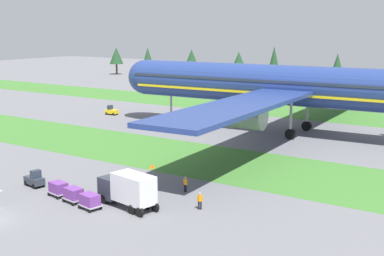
{
  "coord_description": "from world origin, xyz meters",
  "views": [
    {
      "loc": [
        41.56,
        -28.35,
        17.94
      ],
      "look_at": [
        1.67,
        31.51,
        4.0
      ],
      "focal_mm": 49.3,
      "sensor_mm": 36.0,
      "label": 1
    }
  ],
  "objects_px": {
    "cargo_dolly_third": "(90,200)",
    "ground_crew_loader": "(200,200)",
    "pushback_tractor": "(111,111)",
    "taxiway_marker_0": "(151,167)",
    "airliner": "(287,85)",
    "cargo_dolly_second": "(74,194)",
    "ground_crew_marshaller": "(185,184)",
    "catering_truck": "(128,189)",
    "taxiway_marker_1": "(153,166)",
    "baggage_tug": "(35,179)",
    "cargo_dolly_lead": "(58,188)"
  },
  "relations": [
    {
      "from": "cargo_dolly_third",
      "to": "ground_crew_loader",
      "type": "xyz_separation_m",
      "value": [
        9.16,
        6.01,
        0.03
      ]
    },
    {
      "from": "cargo_dolly_third",
      "to": "pushback_tractor",
      "type": "bearing_deg",
      "value": 50.92
    },
    {
      "from": "taxiway_marker_0",
      "to": "airliner",
      "type": "bearing_deg",
      "value": 80.43
    },
    {
      "from": "cargo_dolly_second",
      "to": "cargo_dolly_third",
      "type": "relative_size",
      "value": 1.0
    },
    {
      "from": "pushback_tractor",
      "to": "ground_crew_marshaller",
      "type": "bearing_deg",
      "value": 47.81
    },
    {
      "from": "catering_truck",
      "to": "airliner",
      "type": "bearing_deg",
      "value": 12.67
    },
    {
      "from": "cargo_dolly_second",
      "to": "catering_truck",
      "type": "bearing_deg",
      "value": -59.77
    },
    {
      "from": "airliner",
      "to": "taxiway_marker_1",
      "type": "xyz_separation_m",
      "value": [
        -5.14,
        -29.92,
        -7.95
      ]
    },
    {
      "from": "cargo_dolly_third",
      "to": "ground_crew_loader",
      "type": "distance_m",
      "value": 10.96
    },
    {
      "from": "cargo_dolly_third",
      "to": "pushback_tractor",
      "type": "relative_size",
      "value": 0.92
    },
    {
      "from": "cargo_dolly_second",
      "to": "pushback_tractor",
      "type": "relative_size",
      "value": 0.92
    },
    {
      "from": "ground_crew_marshaller",
      "to": "ground_crew_loader",
      "type": "relative_size",
      "value": 1.0
    },
    {
      "from": "baggage_tug",
      "to": "ground_crew_loader",
      "type": "relative_size",
      "value": 1.61
    },
    {
      "from": "ground_crew_loader",
      "to": "taxiway_marker_1",
      "type": "distance_m",
      "value": 16.76
    },
    {
      "from": "ground_crew_marshaller",
      "to": "taxiway_marker_1",
      "type": "bearing_deg",
      "value": 158.07
    },
    {
      "from": "airliner",
      "to": "cargo_dolly_lead",
      "type": "xyz_separation_m",
      "value": [
        -6.49,
        -44.73,
        -7.31
      ]
    },
    {
      "from": "cargo_dolly_lead",
      "to": "ground_crew_marshaller",
      "type": "height_order",
      "value": "ground_crew_marshaller"
    },
    {
      "from": "airliner",
      "to": "cargo_dolly_lead",
      "type": "distance_m",
      "value": 45.79
    },
    {
      "from": "ground_crew_loader",
      "to": "taxiway_marker_1",
      "type": "bearing_deg",
      "value": -56.12
    },
    {
      "from": "baggage_tug",
      "to": "catering_truck",
      "type": "height_order",
      "value": "catering_truck"
    },
    {
      "from": "taxiway_marker_1",
      "to": "airliner",
      "type": "bearing_deg",
      "value": 80.25
    },
    {
      "from": "cargo_dolly_lead",
      "to": "cargo_dolly_second",
      "type": "distance_m",
      "value": 2.9
    },
    {
      "from": "pushback_tractor",
      "to": "taxiway_marker_1",
      "type": "bearing_deg",
      "value": 46.37
    },
    {
      "from": "airliner",
      "to": "ground_crew_marshaller",
      "type": "bearing_deg",
      "value": -176.68
    },
    {
      "from": "airliner",
      "to": "taxiway_marker_1",
      "type": "relative_size",
      "value": 143.47
    },
    {
      "from": "cargo_dolly_second",
      "to": "catering_truck",
      "type": "relative_size",
      "value": 0.34
    },
    {
      "from": "catering_truck",
      "to": "pushback_tractor",
      "type": "xyz_separation_m",
      "value": [
        -39.71,
        41.29,
        -1.14
      ]
    },
    {
      "from": "catering_truck",
      "to": "ground_crew_loader",
      "type": "xyz_separation_m",
      "value": [
        6.37,
        3.47,
        -1.01
      ]
    },
    {
      "from": "cargo_dolly_third",
      "to": "catering_truck",
      "type": "xyz_separation_m",
      "value": [
        2.79,
        2.53,
        1.03
      ]
    },
    {
      "from": "cargo_dolly_lead",
      "to": "pushback_tractor",
      "type": "distance_m",
      "value": 52.93
    },
    {
      "from": "baggage_tug",
      "to": "cargo_dolly_lead",
      "type": "xyz_separation_m",
      "value": [
        4.94,
        -0.94,
        0.1
      ]
    },
    {
      "from": "airliner",
      "to": "baggage_tug",
      "type": "distance_m",
      "value": 45.86
    },
    {
      "from": "cargo_dolly_third",
      "to": "pushback_tractor",
      "type": "distance_m",
      "value": 57.3
    },
    {
      "from": "cargo_dolly_lead",
      "to": "pushback_tractor",
      "type": "bearing_deg",
      "value": 46.96
    },
    {
      "from": "cargo_dolly_lead",
      "to": "ground_crew_loader",
      "type": "height_order",
      "value": "ground_crew_loader"
    },
    {
      "from": "cargo_dolly_third",
      "to": "taxiway_marker_0",
      "type": "height_order",
      "value": "cargo_dolly_third"
    },
    {
      "from": "cargo_dolly_lead",
      "to": "catering_truck",
      "type": "distance_m",
      "value": 8.68
    },
    {
      "from": "baggage_tug",
      "to": "ground_crew_marshaller",
      "type": "relative_size",
      "value": 1.61
    },
    {
      "from": "catering_truck",
      "to": "ground_crew_marshaller",
      "type": "height_order",
      "value": "catering_truck"
    },
    {
      "from": "cargo_dolly_lead",
      "to": "baggage_tug",
      "type": "bearing_deg",
      "value": 90.0
    },
    {
      "from": "airliner",
      "to": "taxiway_marker_0",
      "type": "bearing_deg",
      "value": 167.4
    },
    {
      "from": "baggage_tug",
      "to": "taxiway_marker_1",
      "type": "bearing_deg",
      "value": -13.58
    },
    {
      "from": "catering_truck",
      "to": "pushback_tractor",
      "type": "bearing_deg",
      "value": 53.91
    },
    {
      "from": "cargo_dolly_lead",
      "to": "ground_crew_marshaller",
      "type": "xyz_separation_m",
      "value": [
        10.5,
        8.75,
        0.03
      ]
    },
    {
      "from": "cargo_dolly_third",
      "to": "ground_crew_marshaller",
      "type": "bearing_deg",
      "value": -15.21
    },
    {
      "from": "catering_truck",
      "to": "pushback_tractor",
      "type": "relative_size",
      "value": 2.72
    },
    {
      "from": "ground_crew_marshaller",
      "to": "taxiway_marker_0",
      "type": "xyz_separation_m",
      "value": [
        -9.14,
        5.49,
        -0.67
      ]
    },
    {
      "from": "ground_crew_loader",
      "to": "taxiway_marker_0",
      "type": "height_order",
      "value": "ground_crew_loader"
    },
    {
      "from": "ground_crew_marshaller",
      "to": "taxiway_marker_1",
      "type": "height_order",
      "value": "ground_crew_marshaller"
    },
    {
      "from": "ground_crew_marshaller",
      "to": "airliner",
      "type": "bearing_deg",
      "value": 107.95
    }
  ]
}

